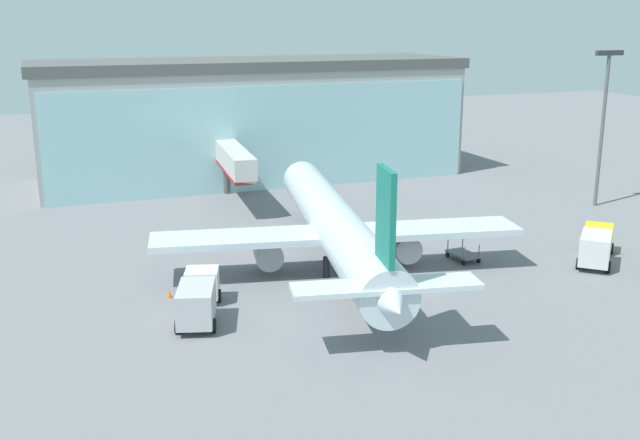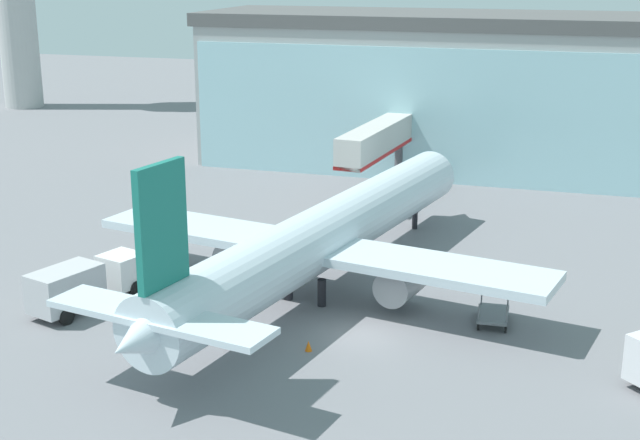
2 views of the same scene
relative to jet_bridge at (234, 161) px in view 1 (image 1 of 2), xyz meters
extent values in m
plane|color=slate|center=(5.83, -28.56, -4.67)|extent=(240.00, 240.00, 0.00)
cube|color=#9F9F9F|center=(5.83, 13.13, 1.86)|extent=(49.84, 15.13, 13.06)
cube|color=#A1CFD9|center=(5.78, 5.56, 1.21)|extent=(48.76, 0.59, 11.75)
cube|color=#535353|center=(5.83, 13.13, 8.99)|extent=(50.84, 15.44, 1.20)
cube|color=beige|center=(-0.01, -0.11, 0.18)|extent=(3.65, 14.97, 2.40)
cube|color=red|center=(-0.01, -0.11, -0.87)|extent=(3.70, 14.98, 0.30)
cylinder|color=#4C4C51|center=(0.54, 5.42, -2.84)|extent=(0.70, 0.70, 3.64)
cylinder|color=#59595E|center=(34.98, -13.99, 3.00)|extent=(0.36, 0.36, 15.33)
cube|color=#333338|center=(34.98, -13.99, 10.91)|extent=(3.20, 0.40, 0.50)
cylinder|color=silver|center=(2.08, -22.35, -1.25)|extent=(10.19, 33.79, 3.63)
cone|color=silver|center=(5.39, -5.81, -1.25)|extent=(4.15, 3.66, 3.63)
cone|color=silver|center=(-1.23, -38.89, -1.25)|extent=(3.99, 4.56, 3.27)
cube|color=silver|center=(1.75, -24.01, -1.61)|extent=(28.33, 9.63, 0.50)
cube|color=silver|center=(-1.04, -37.91, -0.70)|extent=(11.26, 4.51, 0.30)
cube|color=#197266|center=(-0.94, -37.42, 3.33)|extent=(0.98, 3.21, 5.52)
cylinder|color=gray|center=(-3.38, -22.47, -2.96)|extent=(2.69, 3.55, 2.10)
cylinder|color=gray|center=(7.07, -24.56, -2.96)|extent=(2.69, 3.55, 2.10)
cylinder|color=black|center=(0.48, -24.77, -3.87)|extent=(0.50, 0.50, 1.60)
cylinder|color=black|center=(2.62, -25.20, -3.87)|extent=(0.50, 0.50, 1.60)
cylinder|color=black|center=(4.80, -8.76, -3.87)|extent=(0.40, 0.40, 1.60)
cube|color=silver|center=(-9.34, -26.51, -3.27)|extent=(2.76, 2.76, 1.90)
cube|color=#B2B2B7|center=(-10.60, -30.52, -3.12)|extent=(3.30, 4.47, 2.20)
cylinder|color=black|center=(-10.39, -26.18, -4.22)|extent=(0.56, 0.95, 0.90)
cylinder|color=black|center=(-8.29, -26.84, -4.22)|extent=(0.56, 0.95, 0.90)
cylinder|color=black|center=(-11.94, -31.14, -4.22)|extent=(0.56, 0.95, 0.90)
cylinder|color=black|center=(-9.85, -31.80, -4.22)|extent=(0.56, 0.95, 0.90)
cube|color=yellow|center=(23.86, -27.14, -3.27)|extent=(3.11, 3.11, 1.90)
cube|color=silver|center=(20.92, -30.14, -3.12)|extent=(4.37, 4.40, 2.20)
cylinder|color=black|center=(23.07, -26.37, -4.22)|extent=(0.84, 0.85, 0.90)
cylinder|color=black|center=(24.64, -27.90, -4.22)|extent=(0.84, 0.85, 0.90)
cylinder|color=black|center=(19.44, -30.09, -4.22)|extent=(0.84, 0.85, 0.90)
cylinder|color=black|center=(21.01, -31.63, -4.22)|extent=(0.84, 0.85, 0.90)
cube|color=slate|center=(12.26, -24.94, -4.15)|extent=(1.76, 2.89, 0.16)
cylinder|color=black|center=(11.48, -23.86, -4.45)|extent=(0.14, 0.45, 0.44)
cylinder|color=slate|center=(11.48, -23.86, -3.62)|extent=(0.08, 0.08, 0.90)
cylinder|color=black|center=(12.92, -23.78, -4.45)|extent=(0.14, 0.45, 0.44)
cylinder|color=slate|center=(12.92, -23.78, -3.62)|extent=(0.08, 0.08, 0.90)
cylinder|color=black|center=(11.61, -26.09, -4.45)|extent=(0.14, 0.45, 0.44)
cylinder|color=slate|center=(11.61, -26.09, -3.62)|extent=(0.08, 0.08, 0.90)
cylinder|color=black|center=(13.05, -26.01, -4.45)|extent=(0.14, 0.45, 0.44)
cylinder|color=slate|center=(13.05, -26.01, -3.62)|extent=(0.08, 0.08, 0.90)
cone|color=orange|center=(3.72, -31.23, -4.39)|extent=(0.36, 0.36, 0.55)
cone|color=orange|center=(-11.32, -24.84, -4.39)|extent=(0.36, 0.36, 0.55)
camera|label=1|loc=(-19.25, -74.27, 14.08)|focal=42.00mm
camera|label=2|loc=(16.24, -70.61, 14.41)|focal=50.00mm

